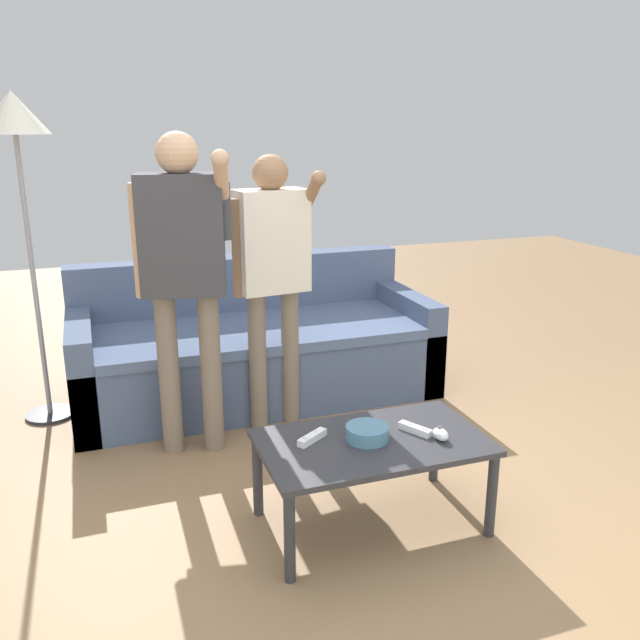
{
  "coord_description": "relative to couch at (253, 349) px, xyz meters",
  "views": [
    {
      "loc": [
        -0.81,
        -2.45,
        1.66
      ],
      "look_at": [
        0.17,
        0.33,
        0.79
      ],
      "focal_mm": 37.22,
      "sensor_mm": 36.0,
      "label": 1
    }
  ],
  "objects": [
    {
      "name": "ground_plane",
      "position": [
        -0.12,
        -1.45,
        -0.29
      ],
      "size": [
        12.0,
        12.0,
        0.0
      ],
      "primitive_type": "plane",
      "color": "#93704C"
    },
    {
      "name": "couch",
      "position": [
        0.0,
        0.0,
        0.0
      ],
      "size": [
        2.2,
        0.96,
        0.82
      ],
      "color": "#475675",
      "rests_on": "ground"
    },
    {
      "name": "coffee_table",
      "position": [
        0.11,
        -1.62,
        0.06
      ],
      "size": [
        0.94,
        0.55,
        0.4
      ],
      "color": "#2D2D33",
      "rests_on": "ground"
    },
    {
      "name": "snack_bowl",
      "position": [
        0.09,
        -1.61,
        0.14
      ],
      "size": [
        0.18,
        0.18,
        0.06
      ],
      "primitive_type": "cylinder",
      "color": "teal",
      "rests_on": "coffee_table"
    },
    {
      "name": "game_remote_nunchuk",
      "position": [
        0.38,
        -1.71,
        0.14
      ],
      "size": [
        0.06,
        0.09,
        0.05
      ],
      "color": "white",
      "rests_on": "coffee_table"
    },
    {
      "name": "floor_lamp",
      "position": [
        -1.24,
        0.03,
        1.31
      ],
      "size": [
        0.36,
        0.36,
        1.83
      ],
      "color": "#2D2D33",
      "rests_on": "ground"
    },
    {
      "name": "player_left",
      "position": [
        -0.5,
        -0.67,
        0.74
      ],
      "size": [
        0.47,
        0.42,
        1.63
      ],
      "color": "#756656",
      "rests_on": "ground"
    },
    {
      "name": "player_center",
      "position": [
        -0.01,
        -0.53,
        0.66
      ],
      "size": [
        0.47,
        0.32,
        1.51
      ],
      "color": "#756656",
      "rests_on": "ground"
    },
    {
      "name": "game_remote_wand_near",
      "position": [
        0.31,
        -1.62,
        0.13
      ],
      "size": [
        0.1,
        0.15,
        0.03
      ],
      "color": "white",
      "rests_on": "coffee_table"
    },
    {
      "name": "game_remote_wand_far",
      "position": [
        -0.13,
        -1.55,
        0.13
      ],
      "size": [
        0.15,
        0.12,
        0.03
      ],
      "color": "white",
      "rests_on": "coffee_table"
    }
  ]
}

